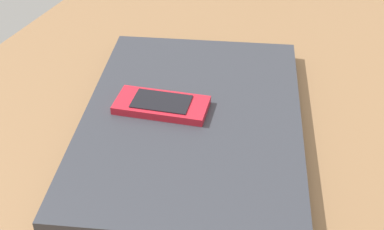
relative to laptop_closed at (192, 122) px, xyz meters
The scene contains 3 objects.
desk_surface 8.03cm from the laptop_closed, 128.29° to the left, with size 120.00×80.00×3.00cm, color olive.
laptop_closed is the anchor object (origin of this frame).
cell_phone_on_laptop 4.02cm from the laptop_closed, 86.71° to the right, with size 6.47×11.29×1.06cm.
Camera 1 is at (49.68, 11.77, 40.45)cm, focal length 49.05 mm.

